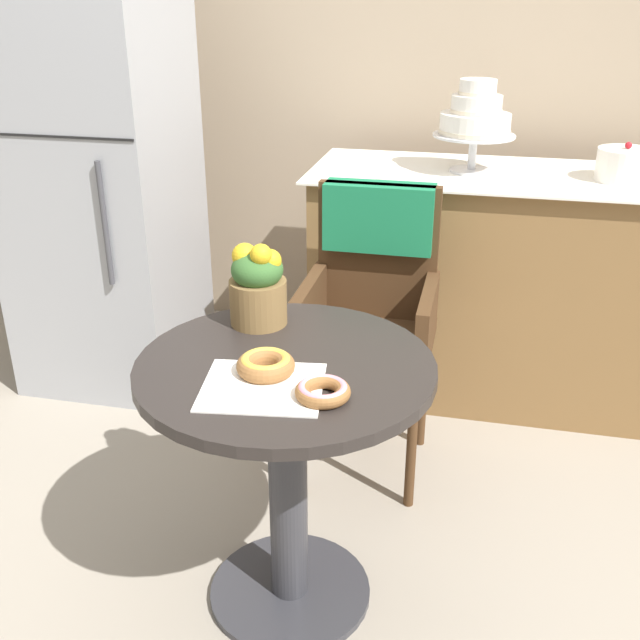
% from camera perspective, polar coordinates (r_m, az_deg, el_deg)
% --- Properties ---
extents(ground_plane, '(8.00, 8.00, 0.00)m').
position_cam_1_polar(ground_plane, '(2.20, -2.28, -20.15)').
color(ground_plane, gray).
extents(back_wall, '(4.80, 0.10, 2.70)m').
position_cam_1_polar(back_wall, '(3.39, 6.01, 21.06)').
color(back_wall, tan).
rests_on(back_wall, ground).
extents(cafe_table, '(0.72, 0.72, 0.72)m').
position_cam_1_polar(cafe_table, '(1.88, -2.54, -9.02)').
color(cafe_table, '#282321').
rests_on(cafe_table, ground).
extents(wicker_chair, '(0.42, 0.45, 0.95)m').
position_cam_1_polar(wicker_chair, '(2.44, 4.06, 2.68)').
color(wicker_chair, '#472D19').
rests_on(wicker_chair, ground).
extents(paper_napkin, '(0.30, 0.27, 0.00)m').
position_cam_1_polar(paper_napkin, '(1.67, -4.42, -5.13)').
color(paper_napkin, white).
rests_on(paper_napkin, cafe_table).
extents(donut_front, '(0.14, 0.14, 0.05)m').
position_cam_1_polar(donut_front, '(1.71, -4.19, -3.41)').
color(donut_front, '#936033').
rests_on(donut_front, cafe_table).
extents(donut_mid, '(0.12, 0.12, 0.03)m').
position_cam_1_polar(donut_mid, '(1.61, 0.22, -5.43)').
color(donut_mid, '#936033').
rests_on(donut_mid, cafe_table).
extents(flower_vase, '(0.15, 0.15, 0.23)m').
position_cam_1_polar(flower_vase, '(1.94, -4.81, 2.79)').
color(flower_vase, brown).
rests_on(flower_vase, cafe_table).
extents(display_counter, '(1.56, 0.62, 0.90)m').
position_cam_1_polar(display_counter, '(3.01, 14.32, 2.47)').
color(display_counter, olive).
rests_on(display_counter, ground).
extents(tiered_cake_stand, '(0.30, 0.30, 0.33)m').
position_cam_1_polar(tiered_cake_stand, '(2.84, 11.82, 14.88)').
color(tiered_cake_stand, silver).
rests_on(tiered_cake_stand, display_counter).
extents(round_layer_cake, '(0.20, 0.20, 0.14)m').
position_cam_1_polar(round_layer_cake, '(2.88, 22.33, 10.93)').
color(round_layer_cake, white).
rests_on(round_layer_cake, display_counter).
extents(refrigerator, '(0.64, 0.63, 1.70)m').
position_cam_1_polar(refrigerator, '(3.08, -16.52, 10.44)').
color(refrigerator, '#9EA0A5').
rests_on(refrigerator, ground).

